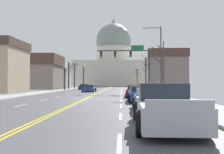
% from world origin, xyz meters
% --- Properties ---
extents(ground, '(20.00, 180.00, 0.20)m').
position_xyz_m(ground, '(0.00, -0.00, 0.02)').
color(ground, '#4A4A4F').
extents(signal_gantry, '(7.91, 0.41, 7.05)m').
position_xyz_m(signal_gantry, '(4.82, 12.06, 5.22)').
color(signal_gantry, '#28282D').
rests_on(signal_gantry, ground).
extents(street_lamp_right, '(2.26, 0.24, 8.15)m').
position_xyz_m(street_lamp_right, '(7.92, 4.29, 4.94)').
color(street_lamp_right, '#333338').
rests_on(street_lamp_right, ground).
extents(capitol_building, '(31.38, 21.80, 28.66)m').
position_xyz_m(capitol_building, '(0.00, 79.94, 9.88)').
color(capitol_building, beige).
rests_on(capitol_building, ground).
extents(sedan_near_00, '(2.08, 4.29, 1.17)m').
position_xyz_m(sedan_near_00, '(5.10, 7.54, 0.56)').
color(sedan_near_00, navy).
rests_on(sedan_near_00, ground).
extents(sedan_near_01, '(2.13, 4.41, 1.28)m').
position_xyz_m(sedan_near_01, '(4.98, 1.68, 0.61)').
color(sedan_near_01, '#B71414').
rests_on(sedan_near_01, ground).
extents(sedan_near_02, '(2.02, 4.59, 1.28)m').
position_xyz_m(sedan_near_02, '(5.06, -4.63, 0.60)').
color(sedan_near_02, navy).
rests_on(sedan_near_02, ground).
extents(sedan_near_03, '(2.11, 4.56, 1.31)m').
position_xyz_m(sedan_near_03, '(5.29, -11.14, 0.61)').
color(sedan_near_03, navy).
rests_on(sedan_near_03, ground).
extents(pickup_truck_near_04, '(2.31, 5.53, 1.60)m').
position_xyz_m(pickup_truck_near_04, '(5.13, -16.44, 0.72)').
color(pickup_truck_near_04, '#ADB2B7').
rests_on(pickup_truck_near_04, ground).
extents(sedan_oncoming_00, '(2.18, 4.50, 1.18)m').
position_xyz_m(sedan_oncoming_00, '(-2.01, 16.76, 0.55)').
color(sedan_oncoming_00, navy).
rests_on(sedan_oncoming_00, ground).
extents(sedan_oncoming_01, '(2.12, 4.56, 1.20)m').
position_xyz_m(sedan_oncoming_01, '(-5.00, 30.69, 0.57)').
color(sedan_oncoming_01, black).
rests_on(sedan_oncoming_01, ground).
extents(flank_building_00, '(13.43, 10.03, 7.79)m').
position_xyz_m(flank_building_00, '(-17.31, 30.97, 3.96)').
color(flank_building_00, slate).
rests_on(flank_building_00, ground).
extents(flank_building_02, '(9.82, 7.55, 10.26)m').
position_xyz_m(flank_building_02, '(15.71, 41.60, 5.20)').
color(flank_building_02, slate).
rests_on(flank_building_02, ground).
extents(bare_tree_00, '(1.95, 1.74, 6.71)m').
position_xyz_m(bare_tree_00, '(7.99, 20.85, 3.42)').
color(bare_tree_00, brown).
rests_on(bare_tree_00, ground).
extents(bare_tree_01, '(1.48, 2.31, 6.92)m').
position_xyz_m(bare_tree_01, '(-8.33, 36.92, 3.52)').
color(bare_tree_01, brown).
rests_on(bare_tree_01, ground).
extents(bare_tree_02, '(1.34, 2.62, 6.16)m').
position_xyz_m(bare_tree_02, '(8.61, 27.54, 3.20)').
color(bare_tree_02, '#423328').
rests_on(bare_tree_02, ground).
extents(bare_tree_03, '(1.38, 2.11, 6.74)m').
position_xyz_m(bare_tree_03, '(-8.48, 52.23, 3.37)').
color(bare_tree_03, brown).
rests_on(bare_tree_03, ground).
extents(bare_tree_04, '(2.22, 2.59, 5.78)m').
position_xyz_m(bare_tree_04, '(8.06, 49.14, 3.18)').
color(bare_tree_04, brown).
rests_on(bare_tree_04, ground).
extents(bare_tree_05, '(1.44, 1.55, 6.26)m').
position_xyz_m(bare_tree_05, '(-8.43, 30.54, 3.32)').
color(bare_tree_05, brown).
rests_on(bare_tree_05, ground).
extents(bare_tree_06, '(1.53, 2.28, 5.94)m').
position_xyz_m(bare_tree_06, '(8.13, 2.66, 3.24)').
color(bare_tree_06, '#4C3D2D').
rests_on(bare_tree_06, ground).
extents(bare_tree_07, '(1.51, 2.77, 4.43)m').
position_xyz_m(bare_tree_07, '(-7.94, 24.28, 2.44)').
color(bare_tree_07, '#423328').
rests_on(bare_tree_07, ground).
extents(pedestrian_00, '(0.35, 0.34, 1.59)m').
position_xyz_m(pedestrian_00, '(8.45, 8.24, 1.02)').
color(pedestrian_00, black).
rests_on(pedestrian_00, ground).
extents(bicycle_parked, '(0.12, 1.77, 0.85)m').
position_xyz_m(bicycle_parked, '(8.28, -5.87, 0.49)').
color(bicycle_parked, black).
rests_on(bicycle_parked, ground).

